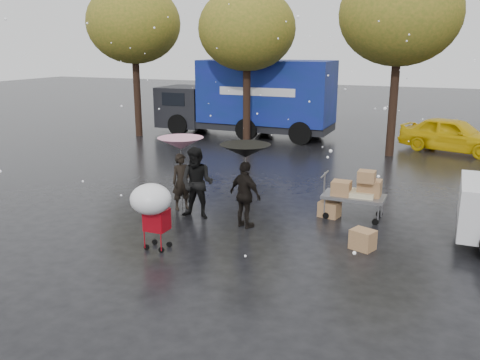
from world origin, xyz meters
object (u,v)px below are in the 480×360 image
at_px(shopping_cart, 152,203).
at_px(blue_truck, 249,98).
at_px(vendor_cart, 357,190).
at_px(person_pink, 182,182).
at_px(yellow_taxi, 453,135).
at_px(person_black, 245,195).

height_order(shopping_cart, blue_truck, blue_truck).
bearing_deg(blue_truck, shopping_cart, -76.21).
relative_size(shopping_cart, blue_truck, 0.18).
xyz_separation_m(vendor_cart, blue_truck, (-6.85, 9.90, 1.03)).
relative_size(person_pink, vendor_cart, 0.97).
distance_m(vendor_cart, yellow_taxi, 9.85).
distance_m(person_black, vendor_cart, 2.83).
height_order(person_black, shopping_cart, person_black).
bearing_deg(person_pink, blue_truck, 52.40).
xyz_separation_m(blue_truck, yellow_taxi, (8.86, -0.26, -1.07)).
bearing_deg(blue_truck, vendor_cart, -55.33).
relative_size(person_pink, shopping_cart, 1.01).
bearing_deg(shopping_cart, blue_truck, 103.79).
height_order(person_pink, person_black, person_black).
height_order(person_black, yellow_taxi, person_black).
distance_m(person_black, yellow_taxi, 12.08).
bearing_deg(blue_truck, person_black, -68.51).
bearing_deg(yellow_taxi, person_pink, 167.49).
xyz_separation_m(person_black, yellow_taxi, (4.32, 11.28, -0.10)).
relative_size(person_pink, person_black, 0.93).
distance_m(shopping_cart, yellow_taxi, 14.48).
height_order(vendor_cart, shopping_cart, shopping_cart).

